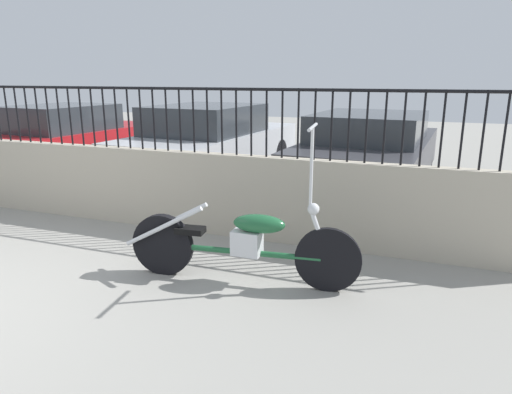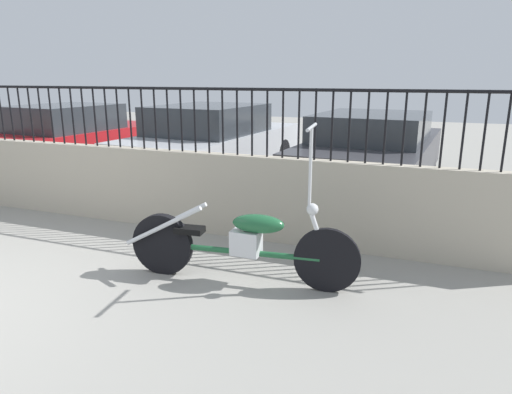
% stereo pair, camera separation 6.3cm
% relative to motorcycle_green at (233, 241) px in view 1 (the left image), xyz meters
% --- Properties ---
extents(low_wall, '(10.86, 0.18, 1.03)m').
position_rel_motorcycle_green_xyz_m(low_wall, '(-2.38, 1.25, 0.10)').
color(low_wall, '#B2A893').
rests_on(low_wall, ground_plane).
extents(fence_railing, '(10.86, 0.04, 0.80)m').
position_rel_motorcycle_green_xyz_m(fence_railing, '(-2.38, 1.25, 1.15)').
color(fence_railing, black).
rests_on(fence_railing, low_wall).
extents(motorcycle_green, '(2.32, 0.56, 1.55)m').
position_rel_motorcycle_green_xyz_m(motorcycle_green, '(0.00, 0.00, 0.00)').
color(motorcycle_green, black).
rests_on(motorcycle_green, ground_plane).
extents(car_red, '(2.17, 4.36, 1.37)m').
position_rel_motorcycle_green_xyz_m(car_red, '(-5.55, 3.98, 0.28)').
color(car_red, black).
rests_on(car_red, ground_plane).
extents(car_silver, '(2.20, 4.58, 1.43)m').
position_rel_motorcycle_green_xyz_m(car_silver, '(-2.28, 4.22, 0.30)').
color(car_silver, black).
rests_on(car_silver, ground_plane).
extents(car_dark_grey, '(2.23, 4.65, 1.35)m').
position_rel_motorcycle_green_xyz_m(car_dark_grey, '(0.77, 4.33, 0.28)').
color(car_dark_grey, black).
rests_on(car_dark_grey, ground_plane).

